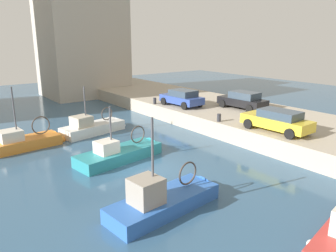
% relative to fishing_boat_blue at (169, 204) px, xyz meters
% --- Properties ---
extents(water_surface, '(80.00, 80.00, 0.00)m').
position_rel_fishing_boat_blue_xyz_m(water_surface, '(1.53, 3.92, -0.14)').
color(water_surface, '#335675').
rests_on(water_surface, ground).
extents(quay_wall, '(9.00, 56.00, 1.20)m').
position_rel_fishing_boat_blue_xyz_m(quay_wall, '(13.03, 3.92, 0.46)').
color(quay_wall, '#ADA08C').
rests_on(quay_wall, ground).
extents(fishing_boat_blue, '(5.97, 2.25, 4.87)m').
position_rel_fishing_boat_blue_xyz_m(fishing_boat_blue, '(0.00, 0.00, 0.00)').
color(fishing_boat_blue, '#2D60B7').
rests_on(fishing_boat_blue, ground).
extents(fishing_boat_orange, '(5.60, 2.13, 4.82)m').
position_rel_fishing_boat_blue_xyz_m(fishing_boat_orange, '(-2.67, 11.81, -0.02)').
color(fishing_boat_orange, orange).
rests_on(fishing_boat_orange, ground).
extents(fishing_boat_teal, '(6.20, 2.58, 4.10)m').
position_rel_fishing_boat_blue_xyz_m(fishing_boat_teal, '(1.40, 6.30, -0.05)').
color(fishing_boat_teal, teal).
rests_on(fishing_boat_teal, ground).
extents(fishing_boat_white, '(5.77, 2.61, 4.36)m').
position_rel_fishing_boat_blue_xyz_m(fishing_boat_white, '(2.47, 12.44, -0.02)').
color(fishing_boat_white, white).
rests_on(fishing_boat_white, ground).
extents(parked_car_black, '(2.10, 4.18, 1.44)m').
position_rel_fishing_boat_blue_xyz_m(parked_car_black, '(13.55, 7.80, 1.79)').
color(parked_car_black, black).
rests_on(parked_car_black, quay_wall).
extents(parked_car_yellow, '(2.05, 4.46, 1.39)m').
position_rel_fishing_boat_blue_xyz_m(parked_car_yellow, '(9.98, 1.94, 1.78)').
color(parked_car_yellow, gold).
rests_on(parked_car_yellow, quay_wall).
extents(parked_car_blue, '(2.23, 4.01, 1.40)m').
position_rel_fishing_boat_blue_xyz_m(parked_car_blue, '(10.27, 11.77, 1.78)').
color(parked_car_blue, '#334C9E').
rests_on(parked_car_blue, quay_wall).
extents(mooring_bollard_mid, '(0.28, 0.28, 0.55)m').
position_rel_fishing_boat_blue_xyz_m(mooring_bollard_mid, '(8.88, 5.92, 1.33)').
color(mooring_bollard_mid, '#2D2D33').
rests_on(mooring_bollard_mid, quay_wall).
extents(mooring_bollard_north, '(0.28, 0.28, 0.55)m').
position_rel_fishing_boat_blue_xyz_m(mooring_bollard_north, '(8.88, 13.92, 1.33)').
color(mooring_bollard_north, '#2D2D33').
rests_on(mooring_bollard_north, quay_wall).
extents(waterfront_building_central, '(9.47, 8.11, 12.63)m').
position_rel_fishing_boat_blue_xyz_m(waterfront_building_central, '(8.64, 28.90, 6.19)').
color(waterfront_building_central, '#B2A899').
rests_on(waterfront_building_central, ground).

